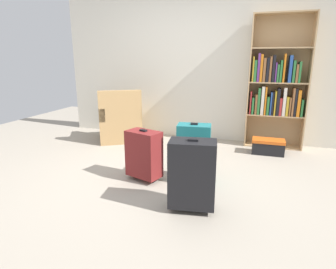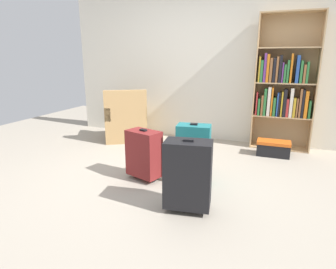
% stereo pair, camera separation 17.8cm
% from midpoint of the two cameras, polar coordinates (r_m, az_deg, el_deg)
% --- Properties ---
extents(ground_plane, '(8.47, 8.47, 0.00)m').
position_cam_midpoint_polar(ground_plane, '(3.45, -1.11, -8.93)').
color(ground_plane, '#9E9384').
extents(back_wall, '(4.84, 0.10, 2.60)m').
position_cam_midpoint_polar(back_wall, '(5.10, 7.64, 13.79)').
color(back_wall, beige).
rests_on(back_wall, ground).
extents(bookshelf, '(0.89, 0.29, 2.06)m').
position_cam_midpoint_polar(bookshelf, '(4.78, 23.21, 8.97)').
color(bookshelf, tan).
rests_on(bookshelf, ground).
extents(armchair, '(0.96, 0.96, 0.90)m').
position_cam_midpoint_polar(armchair, '(5.05, -7.51, 2.53)').
color(armchair, '#9E7A4C').
rests_on(armchair, ground).
extents(mug, '(0.12, 0.08, 0.10)m').
position_cam_midpoint_polar(mug, '(4.75, -2.46, -1.50)').
color(mug, white).
rests_on(mug, ground).
extents(storage_box, '(0.47, 0.26, 0.23)m').
position_cam_midpoint_polar(storage_box, '(4.52, 21.50, -2.53)').
color(storage_box, black).
rests_on(storage_box, ground).
extents(suitcase_dark_red, '(0.45, 0.34, 0.62)m').
position_cam_midpoint_polar(suitcase_dark_red, '(3.34, -3.35, -3.84)').
color(suitcase_dark_red, maroon).
rests_on(suitcase_dark_red, ground).
extents(suitcase_black, '(0.46, 0.32, 0.71)m').
position_cam_midpoint_polar(suitcase_black, '(2.66, 5.95, -7.98)').
color(suitcase_black, black).
rests_on(suitcase_black, ground).
extents(suitcase_teal, '(0.40, 0.27, 0.71)m').
position_cam_midpoint_polar(suitcase_teal, '(3.26, 6.67, -3.57)').
color(suitcase_teal, '#19666B').
rests_on(suitcase_teal, ground).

